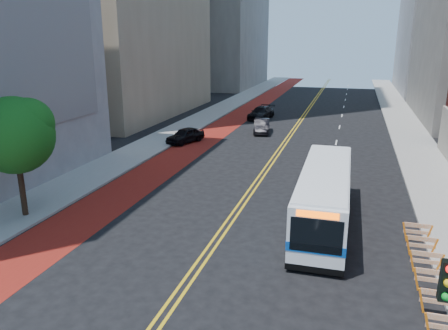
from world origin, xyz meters
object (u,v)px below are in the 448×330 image
Objects in this scene: car_a at (185,135)px; car_b at (262,126)px; car_c at (261,113)px; transit_bus at (324,195)px; street_tree at (16,132)px.

car_a is 9.10m from car_b.
car_c is (4.39, 14.83, 0.04)m from car_a.
car_a is at bearing 131.40° from transit_bus.
transit_bus is 32.27m from car_c.
car_b is (8.13, 26.41, -4.17)m from street_tree.
car_b is 0.85× the size of car_c.
street_tree is 35.37m from car_c.
transit_bus reaches higher than car_b.
car_b reaches higher than car_a.
car_c is (6.33, 34.55, -4.14)m from street_tree.
transit_bus is at bearing -79.76° from car_b.
street_tree is at bearing -91.41° from car_c.
car_a is 0.96× the size of car_b.
car_b is 8.34m from car_c.
street_tree is at bearing -167.21° from transit_bus.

